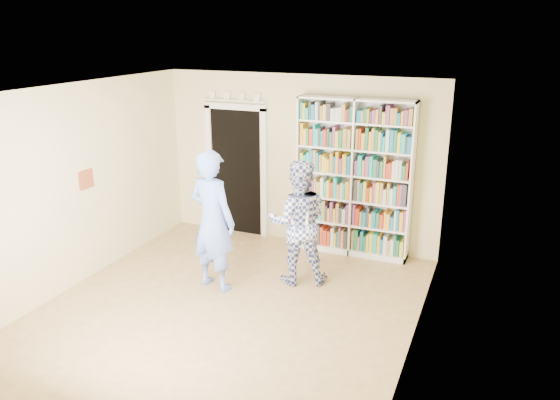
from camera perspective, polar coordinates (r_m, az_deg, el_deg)
name	(u,v)px	position (r m, az deg, el deg)	size (l,w,h in m)	color
floor	(228,309)	(7.01, -5.43, -11.26)	(5.00, 5.00, 0.00)	olive
ceiling	(221,91)	(6.18, -6.17, 11.22)	(5.00, 5.00, 0.00)	white
wall_back	(299,161)	(8.66, 2.00, 4.12)	(4.50, 4.50, 0.00)	beige
wall_left	(75,187)	(7.75, -20.64, 1.32)	(5.00, 5.00, 0.00)	beige
wall_right	(419,234)	(5.81, 14.28, -3.42)	(5.00, 5.00, 0.00)	beige
bookshelf	(354,178)	(8.28, 7.72, 2.34)	(1.74, 0.33, 2.40)	white
doorway	(237,165)	(9.12, -4.56, 3.66)	(1.10, 0.08, 2.43)	black
wall_art	(86,179)	(7.86, -19.60, 2.04)	(0.03, 0.25, 0.25)	maroon
man_blue	(213,221)	(7.21, -7.06, -2.17)	(0.69, 0.46, 1.90)	#688AE8
man_plaid	(298,222)	(7.36, 1.89, -2.34)	(0.84, 0.65, 1.73)	navy
paper_sheet	(300,213)	(7.09, 2.06, -1.40)	(0.22, 0.01, 0.32)	white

